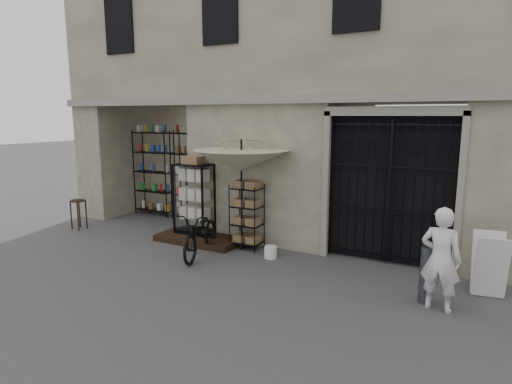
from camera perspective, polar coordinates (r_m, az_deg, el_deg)
The scene contains 15 objects.
ground at distance 7.69m, azimuth 0.29°, elevation -12.11°, with size 80.00×80.00×0.00m, color #242428.
main_building at distance 10.93m, azimuth 10.78°, elevation 18.34°, with size 14.00×4.00×9.00m, color tan.
shop_recess at distance 12.09m, azimuth -12.39°, elevation 3.21°, with size 3.00×1.70×3.00m, color black.
shop_shelving at distance 12.53m, azimuth -11.03°, elevation 2.35°, with size 2.70×0.50×2.50m, color black.
iron_gate at distance 8.82m, azimuth 17.55°, elevation 0.45°, with size 2.50×0.21×3.00m.
step_platform at distance 10.12m, azimuth -7.63°, elevation -6.22°, with size 2.00×0.90×0.15m, color black.
display_cabinet at distance 10.21m, azimuth -8.26°, elevation -1.36°, with size 0.90×0.63×1.80m.
wire_rack at distance 9.42m, azimuth -1.23°, elevation -3.41°, with size 0.69×0.55×1.44m.
market_umbrella at distance 9.10m, azimuth -1.97°, elevation 4.99°, with size 2.03×2.06×2.91m.
white_bucket at distance 8.95m, azimuth 1.95°, elevation -8.01°, with size 0.26×0.26×0.25m, color silver.
bicycle at distance 9.20m, azimuth -7.25°, elevation -8.39°, with size 0.64×0.97×1.85m, color black.
wooden_stool at distance 12.01m, azimuth -22.57°, elevation -2.69°, with size 0.44×0.44×0.77m.
steel_bollard at distance 7.30m, azimuth 21.60°, elevation -10.23°, with size 0.17×0.17×0.92m, color #45474C.
shopkeeper at distance 7.31m, azimuth 22.95°, elevation -14.21°, with size 0.58×1.60×0.38m, color silver.
easel_sign at distance 7.97m, azimuth 28.70°, elevation -8.53°, with size 0.57×0.63×1.03m.
Camera 1 is at (3.35, -6.28, 2.92)m, focal length 30.00 mm.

